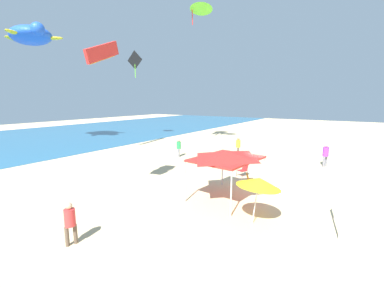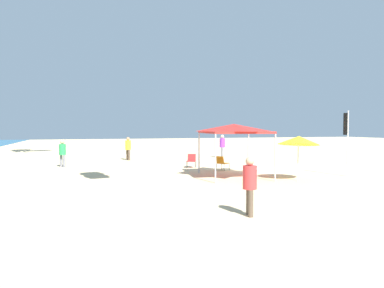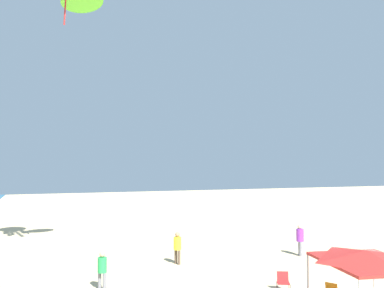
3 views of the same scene
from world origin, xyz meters
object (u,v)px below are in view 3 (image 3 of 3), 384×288
(person_by_tent, at_px, (102,267))
(person_watching_sky, at_px, (300,237))
(canopy_tent, at_px, (368,258))
(folding_chair_near_cooler, at_px, (283,280))
(person_kite_handler, at_px, (177,245))

(person_by_tent, height_order, person_watching_sky, person_watching_sky)
(canopy_tent, height_order, person_by_tent, canopy_tent)
(folding_chair_near_cooler, xyz_separation_m, person_watching_sky, (6.00, -4.49, 0.61))
(person_kite_handler, bearing_deg, person_watching_sky, -109.97)
(person_by_tent, bearing_deg, person_watching_sky, 66.33)
(folding_chair_near_cooler, xyz_separation_m, person_by_tent, (2.64, 7.45, 0.50))
(folding_chair_near_cooler, relative_size, person_kite_handler, 0.47)
(canopy_tent, xyz_separation_m, folding_chair_near_cooler, (4.47, 0.78, -1.88))
(person_watching_sky, xyz_separation_m, person_kite_handler, (0.19, 7.50, -0.07))
(canopy_tent, height_order, person_kite_handler, canopy_tent)
(folding_chair_near_cooler, distance_m, person_watching_sky, 7.52)
(folding_chair_near_cooler, bearing_deg, canopy_tent, -56.59)
(person_kite_handler, bearing_deg, canopy_tent, -178.99)
(canopy_tent, bearing_deg, folding_chair_near_cooler, 9.88)
(canopy_tent, distance_m, person_kite_handler, 11.39)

